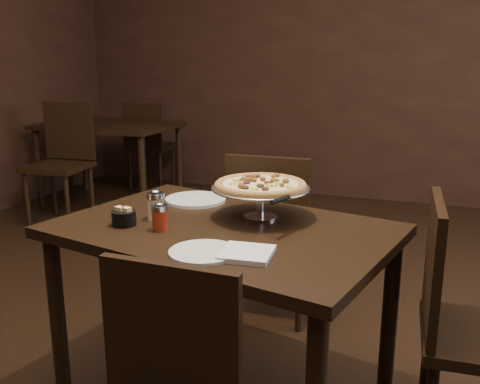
% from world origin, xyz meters
% --- Properties ---
extents(room, '(6.04, 7.04, 2.84)m').
position_xyz_m(room, '(0.06, 0.03, 1.40)').
color(room, black).
rests_on(room, ground).
extents(dining_table, '(1.34, 1.03, 0.75)m').
position_xyz_m(dining_table, '(-0.05, 0.02, 0.65)').
color(dining_table, black).
rests_on(dining_table, ground).
extents(background_table, '(1.22, 0.81, 0.76)m').
position_xyz_m(background_table, '(-2.20, 2.48, 0.66)').
color(background_table, black).
rests_on(background_table, ground).
extents(pizza_stand, '(0.38, 0.38, 0.16)m').
position_xyz_m(pizza_stand, '(0.05, 0.16, 0.88)').
color(pizza_stand, '#B8B8BF').
rests_on(pizza_stand, dining_table).
extents(parmesan_shaker, '(0.07, 0.07, 0.12)m').
position_xyz_m(parmesan_shaker, '(-0.31, 0.00, 0.81)').
color(parmesan_shaker, beige).
rests_on(parmesan_shaker, dining_table).
extents(pepper_flake_shaker, '(0.06, 0.06, 0.10)m').
position_xyz_m(pepper_flake_shaker, '(-0.24, -0.11, 0.80)').
color(pepper_flake_shaker, maroon).
rests_on(pepper_flake_shaker, dining_table).
extents(packet_caddy, '(0.09, 0.09, 0.07)m').
position_xyz_m(packet_caddy, '(-0.39, -0.10, 0.78)').
color(packet_caddy, black).
rests_on(packet_caddy, dining_table).
extents(napkin_stack, '(0.17, 0.17, 0.02)m').
position_xyz_m(napkin_stack, '(0.14, -0.24, 0.76)').
color(napkin_stack, silver).
rests_on(napkin_stack, dining_table).
extents(plate_left, '(0.26, 0.26, 0.01)m').
position_xyz_m(plate_left, '(-0.29, 0.30, 0.76)').
color(plate_left, silver).
rests_on(plate_left, dining_table).
extents(plate_near, '(0.22, 0.22, 0.01)m').
position_xyz_m(plate_near, '(0.01, -0.27, 0.76)').
color(plate_near, silver).
rests_on(plate_near, dining_table).
extents(serving_spatula, '(0.13, 0.13, 0.02)m').
position_xyz_m(serving_spatula, '(0.18, -0.00, 0.88)').
color(serving_spatula, '#B8B8BF').
rests_on(serving_spatula, pizza_stand).
extents(chair_far, '(0.43, 0.43, 0.90)m').
position_xyz_m(chair_far, '(-0.09, 0.79, 0.49)').
color(chair_far, black).
rests_on(chair_far, ground).
extents(chair_side, '(0.45, 0.45, 0.90)m').
position_xyz_m(chair_side, '(0.81, 0.09, 0.49)').
color(chair_side, black).
rests_on(chair_side, ground).
extents(bg_chair_far, '(0.46, 0.46, 0.91)m').
position_xyz_m(bg_chair_far, '(-2.16, 3.11, 0.50)').
color(bg_chair_far, black).
rests_on(bg_chair_far, ground).
extents(bg_chair_near, '(0.50, 0.50, 0.99)m').
position_xyz_m(bg_chair_near, '(-2.27, 1.90, 0.54)').
color(bg_chair_near, black).
rests_on(bg_chair_near, ground).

